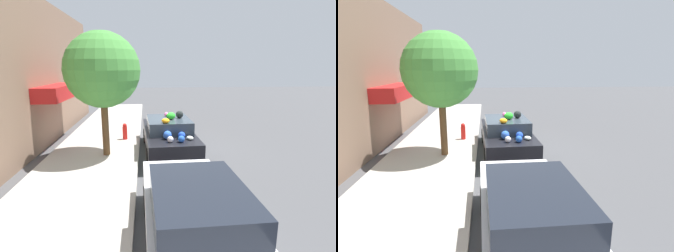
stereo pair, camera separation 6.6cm
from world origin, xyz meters
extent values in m
plane|color=#4C4C4F|center=(0.00, 0.00, 0.00)|extent=(60.00, 60.00, 0.00)
cube|color=#B2ADA3|center=(0.00, 2.70, 0.06)|extent=(24.00, 3.20, 0.12)
cube|color=#846651|center=(0.00, 4.95, 2.91)|extent=(18.00, 0.30, 5.81)
cube|color=red|center=(1.58, 4.35, 2.18)|extent=(3.41, 0.90, 0.55)
cylinder|color=brown|center=(-0.44, 2.24, 1.16)|extent=(0.24, 0.24, 2.07)
sphere|color=#47933D|center=(-0.44, 2.24, 3.08)|extent=(2.53, 2.53, 2.53)
cylinder|color=red|center=(1.51, 1.73, 0.40)|extent=(0.20, 0.20, 0.55)
sphere|color=red|center=(1.51, 1.73, 0.73)|extent=(0.18, 0.18, 0.18)
cube|color=black|center=(0.00, 0.00, 0.59)|extent=(4.38, 1.90, 0.57)
cube|color=#333D47|center=(-0.17, 0.00, 1.11)|extent=(2.00, 1.59, 0.46)
cylinder|color=black|center=(1.30, 0.85, 0.31)|extent=(0.62, 0.21, 0.61)
cylinder|color=black|center=(1.37, -0.72, 0.31)|extent=(0.62, 0.21, 0.61)
cylinder|color=black|center=(-1.37, 0.73, 0.31)|extent=(0.62, 0.21, 0.61)
cylinder|color=black|center=(-1.30, -0.84, 0.31)|extent=(0.62, 0.21, 0.61)
ellipsoid|color=orange|center=(-0.94, 0.16, 1.42)|extent=(0.38, 0.36, 0.16)
sphere|color=yellow|center=(0.97, -0.62, 0.96)|extent=(0.22, 0.22, 0.16)
ellipsoid|color=orange|center=(1.64, 0.66, 0.93)|extent=(0.26, 0.25, 0.11)
ellipsoid|color=green|center=(-0.35, -0.07, 1.47)|extent=(0.40, 0.43, 0.25)
sphere|color=white|center=(-1.67, 0.07, 0.98)|extent=(0.24, 0.24, 0.20)
sphere|color=pink|center=(0.27, 0.05, 1.42)|extent=(0.18, 0.18, 0.16)
ellipsoid|color=black|center=(1.25, 0.20, 1.02)|extent=(0.22, 0.32, 0.28)
sphere|color=pink|center=(1.64, 0.08, 0.99)|extent=(0.29, 0.29, 0.23)
sphere|color=black|center=(-0.13, -0.41, 1.48)|extent=(0.33, 0.33, 0.27)
ellipsoid|color=white|center=(-1.43, -0.59, 0.94)|extent=(0.32, 0.31, 0.12)
ellipsoid|color=yellow|center=(1.07, 0.54, 0.97)|extent=(0.14, 0.15, 0.17)
sphere|color=blue|center=(-1.32, -0.33, 1.00)|extent=(0.28, 0.28, 0.24)
sphere|color=blue|center=(-1.69, -0.27, 0.99)|extent=(0.29, 0.29, 0.21)
sphere|color=blue|center=(-1.31, 0.13, 1.02)|extent=(0.36, 0.36, 0.28)
cube|color=silver|center=(-5.63, 0.02, 0.61)|extent=(4.63, 1.76, 0.59)
cube|color=#1E232D|center=(-5.82, 0.02, 1.16)|extent=(2.10, 1.50, 0.49)
cylinder|color=black|center=(-4.23, 0.81, 0.32)|extent=(0.64, 0.19, 0.64)
cylinder|color=black|center=(-4.20, -0.70, 0.32)|extent=(0.64, 0.19, 0.64)
camera|label=1|loc=(-9.48, 0.81, 3.22)|focal=28.00mm
camera|label=2|loc=(-9.49, 0.75, 3.22)|focal=28.00mm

